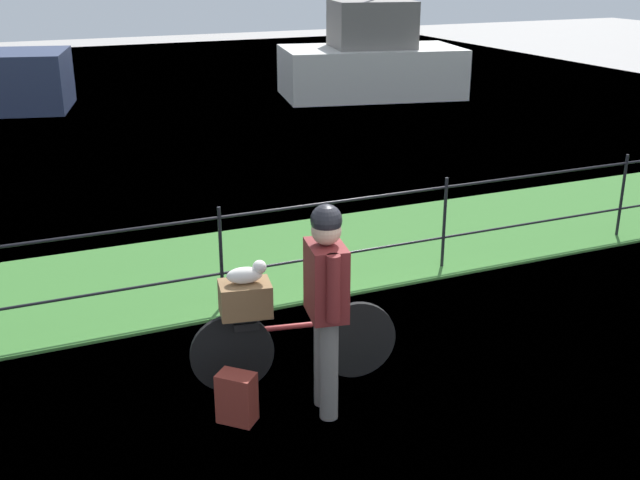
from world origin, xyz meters
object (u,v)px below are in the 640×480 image
object	(u,v)px
wooden_crate	(245,299)
backpack_on_paving	(237,398)
cyclist_person	(326,292)
bicycle_main	(293,345)
moored_boat_near	(371,61)
terrier_dog	(247,274)

from	to	relation	value
wooden_crate	backpack_on_paving	distance (m)	0.77
wooden_crate	backpack_on_paving	size ratio (longest dim) A/B	1.00
cyclist_person	bicycle_main	bearing A→B (deg)	99.66
wooden_crate	cyclist_person	xyz separation A→B (m)	(0.45, -0.54, 0.19)
wooden_crate	moored_boat_near	bearing A→B (deg)	58.65
moored_boat_near	wooden_crate	bearing A→B (deg)	-121.35
bicycle_main	cyclist_person	world-z (taller)	cyclist_person
cyclist_person	moored_boat_near	size ratio (longest dim) A/B	0.36
bicycle_main	terrier_dog	xyz separation A→B (m)	(-0.35, 0.07, 0.66)
bicycle_main	moored_boat_near	xyz separation A→B (m)	(6.97, 12.12, 0.50)
cyclist_person	backpack_on_paving	distance (m)	1.06
cyclist_person	backpack_on_paving	world-z (taller)	cyclist_person
bicycle_main	backpack_on_paving	size ratio (longest dim) A/B	4.21
terrier_dog	backpack_on_paving	world-z (taller)	terrier_dog
terrier_dog	cyclist_person	xyz separation A→B (m)	(0.43, -0.54, -0.02)
wooden_crate	terrier_dog	size ratio (longest dim) A/B	1.24
terrier_dog	moored_boat_near	distance (m)	14.10
bicycle_main	moored_boat_near	bearing A→B (deg)	60.09
wooden_crate	moored_boat_near	size ratio (longest dim) A/B	0.08
terrier_dog	cyclist_person	size ratio (longest dim) A/B	0.19
bicycle_main	backpack_on_paving	distance (m)	0.70
wooden_crate	cyclist_person	bearing A→B (deg)	-50.37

